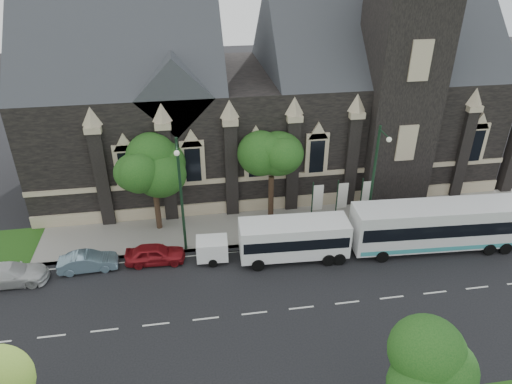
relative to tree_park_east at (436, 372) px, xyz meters
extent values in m
plane|color=black|center=(-6.18, 9.32, -4.62)|extent=(160.00, 160.00, 0.00)
cube|color=gray|center=(-6.18, 18.82, -4.54)|extent=(80.00, 5.00, 0.15)
cube|color=black|center=(-2.18, 28.82, 0.38)|extent=(40.00, 15.00, 10.00)
cube|color=#2E3236|center=(-14.18, 28.82, 5.38)|extent=(16.00, 15.00, 15.00)
cube|color=#2E3236|center=(7.82, 28.82, 5.38)|extent=(20.00, 15.00, 15.00)
cube|color=#2E3236|center=(-10.18, 24.32, 5.38)|extent=(6.00, 6.00, 6.00)
cube|color=black|center=(7.82, 22.82, 4.38)|extent=(5.50, 5.50, 18.00)
cube|color=tan|center=(-2.18, 21.28, -1.42)|extent=(40.00, 0.22, 0.40)
cube|color=tan|center=(-2.18, 21.28, -4.02)|extent=(40.00, 0.25, 1.20)
cube|color=black|center=(-4.18, 21.14, 0.18)|extent=(1.20, 0.12, 2.80)
sphere|color=#194A17|center=(-0.18, -0.18, -0.14)|extent=(3.20, 3.20, 3.20)
sphere|color=#194A17|center=(0.42, 0.42, 0.46)|extent=(2.40, 2.40, 2.40)
cylinder|color=black|center=(-3.18, 19.82, -2.64)|extent=(0.44, 0.44, 3.96)
sphere|color=#194A17|center=(-3.18, 19.82, 1.02)|extent=(3.84, 3.84, 3.84)
sphere|color=#194A17|center=(-2.46, 20.54, 1.74)|extent=(2.88, 2.88, 2.88)
cylinder|color=black|center=(-12.18, 19.82, -2.64)|extent=(0.44, 0.44, 3.96)
sphere|color=#194A17|center=(-12.18, 19.82, 0.95)|extent=(3.68, 3.68, 3.68)
sphere|color=#194A17|center=(-11.49, 20.51, 1.64)|extent=(2.76, 2.76, 2.76)
cylinder|color=black|center=(3.82, 16.62, -0.12)|extent=(0.20, 0.20, 9.00)
cylinder|color=black|center=(3.82, 15.82, 4.08)|extent=(0.10, 1.60, 0.10)
sphere|color=silver|center=(3.82, 15.02, 3.98)|extent=(0.36, 0.36, 0.36)
cylinder|color=black|center=(-10.18, 16.62, -0.12)|extent=(0.20, 0.20, 9.00)
cylinder|color=black|center=(-10.18, 15.82, 4.08)|extent=(0.10, 1.60, 0.10)
sphere|color=silver|center=(-10.18, 15.02, 3.98)|extent=(0.36, 0.36, 0.36)
cylinder|color=black|center=(-0.18, 18.32, -2.62)|extent=(0.10, 0.10, 4.00)
cube|color=white|center=(0.27, 18.32, -2.02)|extent=(0.80, 0.04, 2.20)
cylinder|color=black|center=(1.82, 18.32, -2.62)|extent=(0.10, 0.10, 4.00)
cube|color=white|center=(2.27, 18.32, -2.02)|extent=(0.80, 0.04, 2.20)
cylinder|color=black|center=(3.82, 18.32, -2.62)|extent=(0.10, 0.10, 4.00)
cube|color=white|center=(4.27, 18.32, -2.02)|extent=(0.80, 0.04, 2.20)
cube|color=silver|center=(8.05, 14.07, -2.58)|extent=(12.54, 3.24, 3.17)
cube|color=black|center=(8.05, 14.07, -2.37)|extent=(12.04, 3.25, 1.01)
cube|color=teal|center=(8.05, 14.07, -3.87)|extent=(12.04, 3.24, 0.35)
cylinder|color=black|center=(3.65, 13.00, -4.17)|extent=(0.91, 0.33, 0.90)
cylinder|color=black|center=(3.78, 15.59, -4.17)|extent=(0.91, 0.33, 0.90)
cylinder|color=black|center=(11.71, 12.58, -4.17)|extent=(0.91, 0.33, 0.90)
cylinder|color=black|center=(11.84, 15.16, -4.17)|extent=(0.91, 0.33, 0.90)
cylinder|color=black|center=(12.95, 12.52, -4.17)|extent=(0.91, 0.33, 0.90)
cylinder|color=black|center=(13.08, 15.10, -4.17)|extent=(0.91, 0.33, 0.90)
cube|color=white|center=(-2.51, 14.53, -2.91)|extent=(7.82, 2.76, 2.53)
cube|color=black|center=(-2.51, 14.53, -2.77)|extent=(7.51, 2.78, 0.83)
cylinder|color=black|center=(-5.27, 13.44, -4.17)|extent=(0.91, 0.32, 0.90)
cylinder|color=black|center=(-5.16, 15.86, -4.17)|extent=(0.91, 0.32, 0.90)
cylinder|color=black|center=(-0.25, 13.22, -4.17)|extent=(0.91, 0.32, 0.90)
cylinder|color=black|center=(-0.15, 15.65, -4.17)|extent=(0.91, 0.32, 0.90)
cylinder|color=black|center=(0.52, 13.19, -4.17)|extent=(0.91, 0.32, 0.90)
cylinder|color=black|center=(0.62, 15.61, -4.17)|extent=(0.91, 0.32, 0.90)
cube|color=white|center=(-8.31, 15.16, -3.62)|extent=(2.29, 1.77, 1.44)
cylinder|color=black|center=(-8.35, 14.33, -4.31)|extent=(0.63, 0.25, 0.62)
cylinder|color=black|center=(-8.27, 15.98, -4.31)|extent=(0.63, 0.25, 0.62)
cylinder|color=black|center=(-6.88, 15.08, -4.01)|extent=(1.33, 0.15, 0.08)
imported|color=#6C8B9D|center=(-16.93, 15.43, -3.96)|extent=(4.05, 1.56, 1.32)
imported|color=maroon|center=(-12.34, 15.52, -3.91)|extent=(4.26, 1.87, 1.43)
imported|color=silver|center=(-21.87, 14.76, -3.91)|extent=(4.89, 2.00, 1.42)
camera|label=1|loc=(-9.42, -11.70, 15.79)|focal=32.30mm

